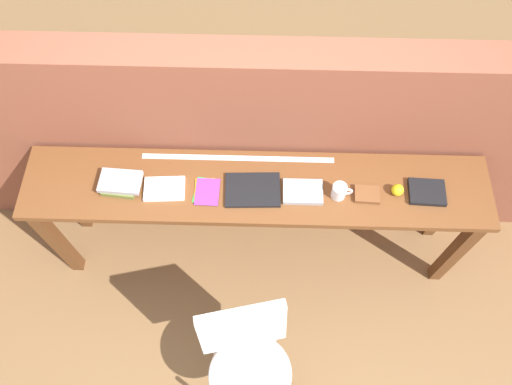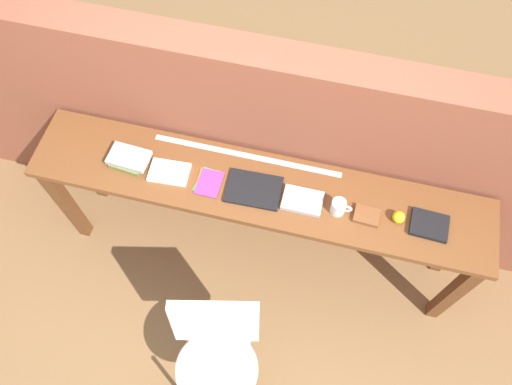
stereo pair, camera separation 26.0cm
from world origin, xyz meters
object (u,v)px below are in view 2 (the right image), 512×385
object	(u,v)px
book_open_centre	(254,189)
magazine_cycling	(169,172)
chair_white_moulded	(216,353)
sports_ball_small	(399,217)
mug	(339,207)
leather_journal_brown	(367,216)
book_repair_rightmost	(429,225)
book_stack_leftmost	(129,159)
pamphlet_pile_colourful	(208,182)

from	to	relation	value
book_open_centre	magazine_cycling	bearing A→B (deg)	178.77
chair_white_moulded	sports_ball_small	distance (m)	1.17
chair_white_moulded	book_open_centre	world-z (taller)	book_open_centre
mug	chair_white_moulded	bearing A→B (deg)	-120.37
leather_journal_brown	book_repair_rightmost	size ratio (longest dim) A/B	0.69
magazine_cycling	mug	xyz separation A→B (m)	(0.92, -0.01, 0.04)
book_stack_leftmost	leather_journal_brown	xyz separation A→B (m)	(1.30, -0.02, -0.02)
book_open_centre	mug	xyz separation A→B (m)	(0.45, -0.02, 0.04)
book_open_centre	sports_ball_small	size ratio (longest dim) A/B	4.53
pamphlet_pile_colourful	book_repair_rightmost	xyz separation A→B (m)	(1.16, 0.02, 0.01)
magazine_cycling	sports_ball_small	world-z (taller)	sports_ball_small
book_stack_leftmost	magazine_cycling	size ratio (longest dim) A/B	1.06
magazine_cycling	sports_ball_small	xyz separation A→B (m)	(1.22, 0.01, 0.02)
pamphlet_pile_colourful	sports_ball_small	distance (m)	1.00
book_open_centre	leather_journal_brown	size ratio (longest dim) A/B	2.22
book_open_centre	mug	distance (m)	0.45
leather_journal_brown	sports_ball_small	xyz separation A→B (m)	(0.16, 0.02, 0.02)
mug	sports_ball_small	size ratio (longest dim) A/B	1.73
magazine_cycling	mug	world-z (taller)	mug
magazine_cycling	book_open_centre	world-z (taller)	magazine_cycling
pamphlet_pile_colourful	book_repair_rightmost	distance (m)	1.16
book_repair_rightmost	pamphlet_pile_colourful	bearing A→B (deg)	-176.71
book_open_centre	leather_journal_brown	bearing A→B (deg)	-3.24
book_open_centre	mug	size ratio (longest dim) A/B	2.62
book_repair_rightmost	book_open_centre	bearing A→B (deg)	-177.12
book_open_centre	mug	bearing A→B (deg)	-3.97
book_stack_leftmost	book_open_centre	xyz separation A→B (m)	(0.70, -0.01, -0.02)
pamphlet_pile_colourful	book_stack_leftmost	bearing A→B (deg)	177.48
magazine_cycling	book_open_centre	xyz separation A→B (m)	(0.47, 0.01, -0.00)
pamphlet_pile_colourful	mug	bearing A→B (deg)	-0.36
chair_white_moulded	book_repair_rightmost	bearing A→B (deg)	41.11
pamphlet_pile_colourful	book_open_centre	distance (m)	0.25
book_stack_leftmost	book_open_centre	bearing A→B (deg)	-0.75
book_open_centre	book_repair_rightmost	bearing A→B (deg)	-1.47
magazine_cycling	book_open_centre	size ratio (longest dim) A/B	0.74
chair_white_moulded	mug	bearing A→B (deg)	59.63
chair_white_moulded	pamphlet_pile_colourful	world-z (taller)	chair_white_moulded
book_repair_rightmost	leather_journal_brown	bearing A→B (deg)	-173.76
leather_journal_brown	pamphlet_pile_colourful	bearing A→B (deg)	-177.60
magazine_cycling	leather_journal_brown	xyz separation A→B (m)	(1.06, -0.01, 0.00)
book_stack_leftmost	book_repair_rightmost	world-z (taller)	book_stack_leftmost
sports_ball_small	mug	bearing A→B (deg)	-175.79
chair_white_moulded	mug	world-z (taller)	mug
chair_white_moulded	mug	distance (m)	0.99
pamphlet_pile_colourful	book_open_centre	xyz separation A→B (m)	(0.25, 0.01, 0.00)
magazine_cycling	mug	size ratio (longest dim) A/B	1.94
mug	leather_journal_brown	xyz separation A→B (m)	(0.15, 0.00, -0.03)
book_open_centre	book_repair_rightmost	distance (m)	0.91
book_stack_leftmost	magazine_cycling	bearing A→B (deg)	-3.91
pamphlet_pile_colourful	mug	xyz separation A→B (m)	(0.70, -0.00, 0.04)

